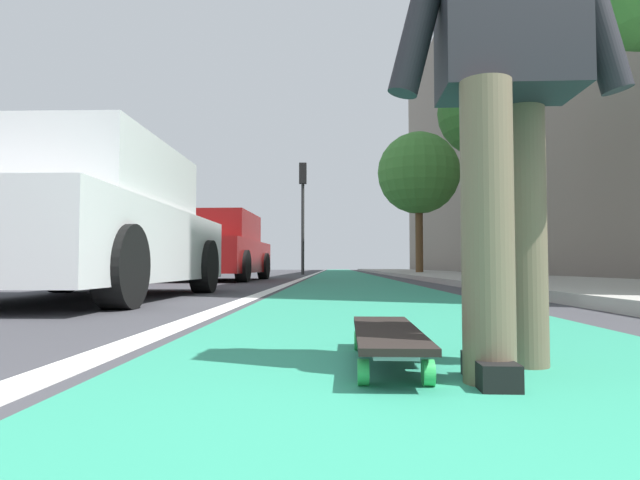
{
  "coord_description": "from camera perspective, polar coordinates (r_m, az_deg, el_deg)",
  "views": [
    {
      "loc": [
        -0.47,
        0.34,
        0.31
      ],
      "look_at": [
        8.64,
        0.59,
        0.76
      ],
      "focal_mm": 30.35,
      "sensor_mm": 36.0,
      "label": 1
    }
  ],
  "objects": [
    {
      "name": "ground_plane",
      "position": [
        10.48,
        3.43,
        -4.51
      ],
      "size": [
        80.0,
        80.0,
        0.0
      ],
      "primitive_type": "plane",
      "color": "#38383D"
    },
    {
      "name": "bike_lane_paint",
      "position": [
        24.47,
        2.36,
        -3.52
      ],
      "size": [
        56.0,
        2.03,
        0.0
      ],
      "primitive_type": "cube",
      "color": "#288466",
      "rests_on": "ground"
    },
    {
      "name": "lane_stripe_white",
      "position": [
        20.49,
        -0.75,
        -3.66
      ],
      "size": [
        52.0,
        0.16,
        0.01
      ],
      "primitive_type": "cube",
      "color": "silver",
      "rests_on": "ground"
    },
    {
      "name": "sidewalk_curb",
      "position": [
        18.79,
        12.24,
        -3.53
      ],
      "size": [
        52.0,
        3.2,
        0.1
      ],
      "primitive_type": "cube",
      "color": "#9E9B93",
      "rests_on": "ground"
    },
    {
      "name": "building_facade",
      "position": [
        24.3,
        17.4,
        13.19
      ],
      "size": [
        40.0,
        1.2,
        13.9
      ],
      "primitive_type": "cube",
      "color": "gray",
      "rests_on": "ground"
    },
    {
      "name": "skateboard",
      "position": [
        1.76,
        7.08,
        -9.96
      ],
      "size": [
        0.84,
        0.22,
        0.11
      ],
      "color": "green",
      "rests_on": "ground"
    },
    {
      "name": "skater_person",
      "position": [
        1.78,
        19.09,
        17.84
      ],
      "size": [
        0.46,
        0.72,
        1.64
      ],
      "color": "brown",
      "rests_on": "ground"
    },
    {
      "name": "parked_car_near",
      "position": [
        5.67,
        -23.67,
        1.37
      ],
      "size": [
        4.01,
        1.95,
        1.47
      ],
      "color": "silver",
      "rests_on": "ground"
    },
    {
      "name": "parked_car_mid",
      "position": [
        12.16,
        -11.05,
        -0.88
      ],
      "size": [
        4.11,
        2.08,
        1.48
      ],
      "color": "maroon",
      "rests_on": "ground"
    },
    {
      "name": "traffic_light",
      "position": [
        20.87,
        -1.82,
        4.51
      ],
      "size": [
        0.33,
        0.28,
        4.3
      ],
      "color": "#2D2D2D",
      "rests_on": "ground"
    },
    {
      "name": "street_tree_mid",
      "position": [
        11.92,
        16.87,
        12.7
      ],
      "size": [
        1.88,
        1.88,
        4.46
      ],
      "color": "brown",
      "rests_on": "ground"
    },
    {
      "name": "street_tree_far",
      "position": [
        20.23,
        10.36,
        6.92
      ],
      "size": [
        2.99,
        2.99,
        5.23
      ],
      "color": "brown",
      "rests_on": "ground"
    }
  ]
}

